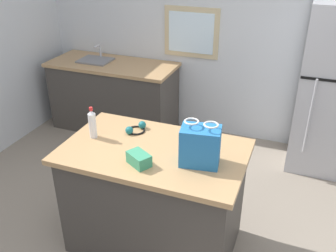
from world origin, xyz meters
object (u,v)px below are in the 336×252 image
object	(u,v)px
kitchen_island	(155,197)
refrigerator	(334,91)
bottle	(92,124)
ear_defenders	(136,129)
small_box	(139,159)
shopping_bag	(200,146)

from	to	relation	value
kitchen_island	refrigerator	world-z (taller)	refrigerator
refrigerator	bottle	distance (m)	2.52
refrigerator	ear_defenders	xyz separation A→B (m)	(-1.52, -1.55, 0.04)
kitchen_island	small_box	world-z (taller)	small_box
kitchen_island	shopping_bag	distance (m)	0.70
shopping_bag	ear_defenders	bearing A→B (deg)	156.54
refrigerator	small_box	size ratio (longest dim) A/B	10.51
shopping_bag	ear_defenders	size ratio (longest dim) A/B	1.62
refrigerator	shopping_bag	size ratio (longest dim) A/B	5.54
bottle	ear_defenders	bearing A→B (deg)	37.70
bottle	ear_defenders	size ratio (longest dim) A/B	1.30
kitchen_island	small_box	distance (m)	0.55
shopping_bag	bottle	world-z (taller)	shopping_bag
ear_defenders	bottle	bearing A→B (deg)	-142.30
kitchen_island	refrigerator	size ratio (longest dim) A/B	0.77
shopping_bag	ear_defenders	distance (m)	0.69
kitchen_island	bottle	world-z (taller)	bottle
shopping_bag	small_box	size ratio (longest dim) A/B	1.90
bottle	ear_defenders	world-z (taller)	bottle
shopping_bag	small_box	distance (m)	0.43
kitchen_island	refrigerator	xyz separation A→B (m)	(1.28, 1.77, 0.43)
kitchen_island	shopping_bag	size ratio (longest dim) A/B	4.28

